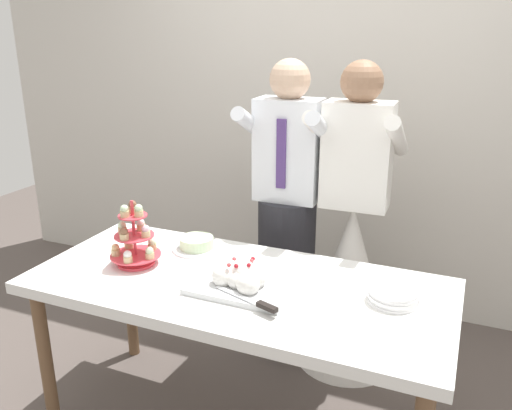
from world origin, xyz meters
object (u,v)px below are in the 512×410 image
object	(u,v)px
cupcake_stand	(134,241)
main_cake_tray	(243,278)
dessert_table	(237,297)
person_groom	(287,228)
plate_stack	(394,296)
person_bride	(350,265)
round_cake	(197,244)

from	to	relation	value
cupcake_stand	main_cake_tray	bearing A→B (deg)	-2.27
dessert_table	person_groom	size ratio (longest dim) A/B	1.08
plate_stack	person_bride	xyz separation A→B (m)	(-0.32, 0.68, -0.22)
dessert_table	round_cake	distance (m)	0.41
plate_stack	person_groom	distance (m)	0.95
dessert_table	cupcake_stand	distance (m)	0.53
plate_stack	person_groom	xyz separation A→B (m)	(-0.68, 0.66, -0.06)
dessert_table	person_groom	distance (m)	0.74
dessert_table	plate_stack	distance (m)	0.66
main_cake_tray	person_groom	xyz separation A→B (m)	(-0.09, 0.78, -0.07)
plate_stack	person_bride	distance (m)	0.78
plate_stack	person_groom	size ratio (longest dim) A/B	0.12
cupcake_stand	plate_stack	world-z (taller)	cupcake_stand
dessert_table	round_cake	bearing A→B (deg)	144.40
cupcake_stand	main_cake_tray	size ratio (longest dim) A/B	0.71
main_cake_tray	person_bride	bearing A→B (deg)	71.18
dessert_table	plate_stack	xyz separation A→B (m)	(0.64, 0.08, 0.10)
cupcake_stand	person_bride	distance (m)	1.18
cupcake_stand	person_bride	world-z (taller)	person_bride
plate_stack	round_cake	world-z (taller)	round_cake
main_cake_tray	person_groom	distance (m)	0.79
dessert_table	person_groom	xyz separation A→B (m)	(-0.04, 0.74, 0.05)
main_cake_tray	round_cake	size ratio (longest dim) A/B	1.79
cupcake_stand	main_cake_tray	world-z (taller)	cupcake_stand
round_cake	person_bride	world-z (taller)	person_bride
cupcake_stand	person_bride	bearing A→B (deg)	43.67
person_groom	round_cake	bearing A→B (deg)	-119.38
person_bride	main_cake_tray	bearing A→B (deg)	-108.82
dessert_table	cupcake_stand	size ratio (longest dim) A/B	5.90
dessert_table	round_cake	xyz separation A→B (m)	(-0.32, 0.23, 0.10)
cupcake_stand	person_groom	bearing A→B (deg)	58.93
dessert_table	person_groom	bearing A→B (deg)	92.98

